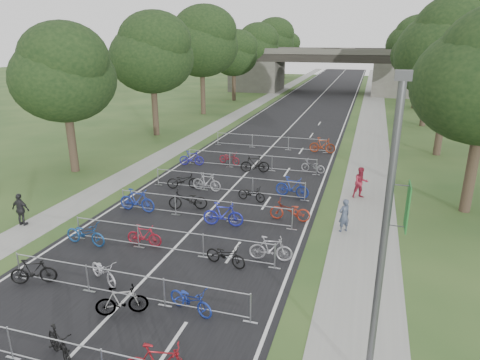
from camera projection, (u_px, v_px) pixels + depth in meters
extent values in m
cube|color=black|center=(311.00, 106.00, 57.27)|extent=(11.00, 140.00, 0.01)
cube|color=gray|center=(373.00, 109.00, 55.05)|extent=(3.00, 140.00, 0.01)
cube|color=gray|center=(257.00, 103.00, 59.35)|extent=(2.00, 140.00, 0.01)
cube|color=silver|center=(311.00, 106.00, 57.27)|extent=(0.12, 140.00, 0.00)
cube|color=#4B4943|center=(257.00, 75.00, 73.25)|extent=(8.00, 8.00, 5.00)
cube|color=#4B4943|center=(399.00, 79.00, 66.87)|extent=(8.00, 8.00, 5.00)
cube|color=black|center=(326.00, 58.00, 69.07)|extent=(30.00, 8.00, 1.20)
cube|color=#4B4943|center=(324.00, 52.00, 65.31)|extent=(30.00, 0.40, 0.90)
cube|color=#4B4943|center=(329.00, 50.00, 72.19)|extent=(30.00, 0.40, 0.90)
cylinder|color=#4C4C51|center=(383.00, 251.00, 10.20)|extent=(0.18, 0.18, 8.00)
cube|color=#4C4C51|center=(404.00, 75.00, 8.89)|extent=(0.35, 0.18, 0.22)
cube|color=#1D6624|center=(408.00, 207.00, 9.70)|extent=(0.03, 0.65, 1.10)
cylinder|color=#33261C|center=(72.00, 141.00, 28.98)|extent=(0.56, 0.56, 4.20)
ellipsoid|color=black|center=(64.00, 79.00, 27.67)|extent=(6.72, 6.72, 5.51)
sphere|color=black|center=(64.00, 58.00, 26.62)|extent=(5.38, 5.38, 5.38)
sphere|color=black|center=(64.00, 91.00, 28.53)|extent=(4.37, 4.37, 4.37)
cylinder|color=#33261C|center=(471.00, 171.00, 22.14)|extent=(0.56, 0.56, 4.48)
sphere|color=black|center=(470.00, 102.00, 21.61)|extent=(4.66, 4.66, 4.66)
cylinder|color=#33261C|center=(155.00, 110.00, 39.77)|extent=(0.56, 0.56, 4.72)
ellipsoid|color=black|center=(152.00, 58.00, 38.29)|extent=(7.56, 7.56, 6.20)
sphere|color=black|center=(154.00, 41.00, 37.19)|extent=(6.05, 6.05, 6.05)
sphere|color=black|center=(150.00, 69.00, 39.18)|extent=(4.91, 4.91, 4.91)
cylinder|color=#33261C|center=(441.00, 123.00, 32.91)|extent=(0.56, 0.56, 5.11)
ellipsoid|color=black|center=(451.00, 55.00, 31.31)|extent=(8.18, 8.18, 6.70)
sphere|color=black|center=(465.00, 31.00, 30.17)|extent=(6.54, 6.54, 6.54)
sphere|color=black|center=(441.00, 69.00, 32.23)|extent=(5.31, 5.31, 5.31)
cylinder|color=#33261C|center=(203.00, 92.00, 50.56)|extent=(0.56, 0.56, 5.25)
ellipsoid|color=black|center=(202.00, 46.00, 48.91)|extent=(8.40, 8.40, 6.89)
sphere|color=black|center=(205.00, 31.00, 47.76)|extent=(6.72, 6.72, 6.72)
sphere|color=black|center=(199.00, 56.00, 49.84)|extent=(5.46, 5.46, 5.46)
cylinder|color=#33261C|center=(425.00, 107.00, 43.98)|extent=(0.56, 0.56, 3.85)
ellipsoid|color=black|center=(430.00, 70.00, 42.78)|extent=(6.16, 6.16, 5.05)
sphere|color=black|center=(439.00, 57.00, 41.77)|extent=(4.93, 4.93, 4.93)
sphere|color=black|center=(423.00, 77.00, 43.62)|extent=(4.00, 4.00, 4.00)
cylinder|color=#33261C|center=(234.00, 86.00, 61.60)|extent=(0.56, 0.56, 4.20)
ellipsoid|color=black|center=(234.00, 56.00, 60.28)|extent=(6.72, 6.72, 5.51)
sphere|color=black|center=(237.00, 46.00, 59.24)|extent=(5.38, 5.38, 5.38)
sphere|color=black|center=(231.00, 62.00, 61.14)|extent=(4.37, 4.37, 4.37)
cylinder|color=#33261C|center=(416.00, 91.00, 54.76)|extent=(0.56, 0.56, 4.48)
ellipsoid|color=black|center=(420.00, 55.00, 53.35)|extent=(7.17, 7.17, 5.88)
sphere|color=black|center=(427.00, 43.00, 52.28)|extent=(5.73, 5.73, 5.73)
sphere|color=black|center=(415.00, 62.00, 54.23)|extent=(4.66, 4.66, 4.66)
cylinder|color=#33261C|center=(255.00, 77.00, 72.39)|extent=(0.56, 0.56, 4.72)
ellipsoid|color=black|center=(256.00, 48.00, 70.91)|extent=(7.56, 7.56, 6.20)
sphere|color=black|center=(259.00, 39.00, 69.81)|extent=(6.05, 6.05, 6.05)
sphere|color=black|center=(254.00, 54.00, 71.80)|extent=(4.91, 4.91, 4.91)
cylinder|color=#33261C|center=(410.00, 80.00, 65.53)|extent=(0.56, 0.56, 5.11)
ellipsoid|color=black|center=(414.00, 45.00, 63.93)|extent=(8.18, 8.18, 6.70)
sphere|color=black|center=(420.00, 34.00, 62.79)|extent=(6.54, 6.54, 6.54)
sphere|color=black|center=(409.00, 52.00, 64.85)|extent=(5.31, 5.31, 5.31)
cylinder|color=#33261C|center=(271.00, 70.00, 83.18)|extent=(0.56, 0.56, 5.25)
ellipsoid|color=black|center=(272.00, 42.00, 81.53)|extent=(8.40, 8.40, 6.89)
sphere|color=black|center=(275.00, 33.00, 80.38)|extent=(6.72, 6.72, 6.72)
sphere|color=black|center=(270.00, 48.00, 82.46)|extent=(5.46, 5.46, 5.46)
cylinder|color=#33261C|center=(405.00, 77.00, 76.60)|extent=(0.56, 0.56, 3.85)
ellipsoid|color=black|center=(407.00, 55.00, 75.40)|extent=(6.16, 6.16, 5.05)
sphere|color=black|center=(412.00, 48.00, 74.39)|extent=(4.93, 4.93, 4.93)
sphere|color=black|center=(404.00, 59.00, 76.24)|extent=(4.00, 4.00, 4.00)
cylinder|color=#33261C|center=(284.00, 69.00, 94.22)|extent=(0.56, 0.56, 4.20)
ellipsoid|color=black|center=(284.00, 49.00, 92.90)|extent=(6.72, 6.72, 5.51)
sphere|color=black|center=(287.00, 43.00, 91.85)|extent=(5.38, 5.38, 5.38)
sphere|color=black|center=(282.00, 53.00, 93.76)|extent=(4.37, 4.37, 4.37)
cylinder|color=#33261C|center=(402.00, 70.00, 87.38)|extent=(0.56, 0.56, 4.48)
ellipsoid|color=black|center=(404.00, 48.00, 85.97)|extent=(7.17, 7.17, 5.88)
sphere|color=black|center=(408.00, 40.00, 84.90)|extent=(5.73, 5.73, 5.73)
sphere|color=black|center=(401.00, 52.00, 86.85)|extent=(4.66, 4.66, 4.66)
cylinder|color=#A6A9AE|center=(52.00, 339.00, 11.63)|extent=(9.20, 0.04, 0.04)
cylinder|color=#A6A9AE|center=(10.00, 343.00, 12.21)|extent=(0.05, 0.05, 1.10)
cube|color=#A6A9AE|center=(13.00, 358.00, 12.38)|extent=(0.50, 0.08, 0.03)
cylinder|color=#A6A9AE|center=(124.00, 273.00, 14.89)|extent=(9.20, 0.04, 0.04)
cylinder|color=#A6A9AE|center=(126.00, 294.00, 15.17)|extent=(9.20, 0.04, 0.04)
cylinder|color=#A6A9AE|center=(19.00, 266.00, 16.33)|extent=(0.05, 0.05, 1.10)
cube|color=#A6A9AE|center=(21.00, 278.00, 16.50)|extent=(0.50, 0.08, 0.03)
cylinder|color=#A6A9AE|center=(88.00, 278.00, 15.48)|extent=(0.05, 0.05, 1.10)
cube|color=#A6A9AE|center=(89.00, 291.00, 15.65)|extent=(0.50, 0.08, 0.03)
cylinder|color=#A6A9AE|center=(164.00, 292.00, 14.62)|extent=(0.05, 0.05, 1.10)
cube|color=#A6A9AE|center=(165.00, 306.00, 14.80)|extent=(0.50, 0.08, 0.03)
cylinder|color=#A6A9AE|center=(250.00, 308.00, 13.77)|extent=(0.05, 0.05, 1.10)
cube|color=#A6A9AE|center=(250.00, 322.00, 13.94)|extent=(0.50, 0.08, 0.03)
cylinder|color=#A6A9AE|center=(169.00, 230.00, 18.15)|extent=(9.20, 0.04, 0.04)
cylinder|color=#A6A9AE|center=(170.00, 249.00, 18.43)|extent=(9.20, 0.04, 0.04)
cylinder|color=#A6A9AE|center=(79.00, 227.00, 19.59)|extent=(0.05, 0.05, 1.10)
cube|color=#A6A9AE|center=(80.00, 238.00, 19.76)|extent=(0.50, 0.08, 0.03)
cylinder|color=#A6A9AE|center=(138.00, 236.00, 18.74)|extent=(0.05, 0.05, 1.10)
cube|color=#A6A9AE|center=(139.00, 247.00, 18.91)|extent=(0.50, 0.08, 0.03)
cylinder|color=#A6A9AE|center=(203.00, 246.00, 17.89)|extent=(0.05, 0.05, 1.10)
cube|color=#A6A9AE|center=(204.00, 257.00, 18.06)|extent=(0.50, 0.08, 0.03)
cylinder|color=#A6A9AE|center=(275.00, 256.00, 17.04)|extent=(0.05, 0.05, 1.10)
cube|color=#A6A9AE|center=(274.00, 268.00, 17.21)|extent=(0.50, 0.08, 0.03)
cylinder|color=#A6A9AE|center=(203.00, 199.00, 21.60)|extent=(9.20, 0.04, 0.04)
cylinder|color=#A6A9AE|center=(203.00, 215.00, 21.87)|extent=(9.20, 0.04, 0.04)
cylinder|color=#A6A9AE|center=(123.00, 199.00, 23.03)|extent=(0.05, 0.05, 1.10)
cube|color=#A6A9AE|center=(124.00, 208.00, 23.20)|extent=(0.50, 0.08, 0.03)
cylinder|color=#A6A9AE|center=(175.00, 205.00, 22.18)|extent=(0.05, 0.05, 1.10)
cube|color=#A6A9AE|center=(176.00, 215.00, 22.35)|extent=(0.50, 0.08, 0.03)
cylinder|color=#A6A9AE|center=(231.00, 212.00, 21.33)|extent=(0.05, 0.05, 1.10)
cube|color=#A6A9AE|center=(231.00, 222.00, 21.50)|extent=(0.50, 0.08, 0.03)
cylinder|color=#A6A9AE|center=(292.00, 219.00, 20.48)|extent=(0.05, 0.05, 1.10)
cube|color=#A6A9AE|center=(292.00, 229.00, 20.65)|extent=(0.50, 0.08, 0.03)
cylinder|color=#A6A9AE|center=(228.00, 176.00, 25.22)|extent=(9.20, 0.04, 0.04)
cylinder|color=#A6A9AE|center=(228.00, 190.00, 25.50)|extent=(9.20, 0.04, 0.04)
cylinder|color=#A6A9AE|center=(158.00, 177.00, 26.66)|extent=(0.05, 0.05, 1.10)
cube|color=#A6A9AE|center=(159.00, 185.00, 26.83)|extent=(0.50, 0.08, 0.03)
cylinder|color=#A6A9AE|center=(204.00, 181.00, 25.80)|extent=(0.05, 0.05, 1.10)
cube|color=#A6A9AE|center=(204.00, 190.00, 25.98)|extent=(0.50, 0.08, 0.03)
cylinder|color=#A6A9AE|center=(253.00, 186.00, 24.95)|extent=(0.05, 0.05, 1.10)
cube|color=#A6A9AE|center=(253.00, 195.00, 25.12)|extent=(0.50, 0.08, 0.03)
cylinder|color=#A6A9AE|center=(305.00, 192.00, 24.10)|extent=(0.05, 0.05, 1.10)
cube|color=#A6A9AE|center=(305.00, 200.00, 24.27)|extent=(0.50, 0.08, 0.03)
cylinder|color=#A6A9AE|center=(251.00, 155.00, 29.75)|extent=(9.20, 0.04, 0.04)
cylinder|color=#A6A9AE|center=(251.00, 167.00, 30.03)|extent=(9.20, 0.04, 0.04)
cylinder|color=#A6A9AE|center=(190.00, 156.00, 31.19)|extent=(0.05, 0.05, 1.10)
cube|color=#A6A9AE|center=(190.00, 163.00, 31.36)|extent=(0.50, 0.08, 0.03)
cylinder|color=#A6A9AE|center=(230.00, 160.00, 30.33)|extent=(0.05, 0.05, 1.10)
cube|color=#A6A9AE|center=(230.00, 167.00, 30.51)|extent=(0.50, 0.08, 0.03)
cylinder|color=#A6A9AE|center=(272.00, 163.00, 29.48)|extent=(0.05, 0.05, 1.10)
cube|color=#A6A9AE|center=(272.00, 171.00, 29.65)|extent=(0.50, 0.08, 0.03)
cylinder|color=#A6A9AE|center=(317.00, 167.00, 28.63)|extent=(0.05, 0.05, 1.10)
cube|color=#A6A9AE|center=(316.00, 175.00, 28.80)|extent=(0.50, 0.08, 0.03)
cylinder|color=#A6A9AE|center=(270.00, 136.00, 35.19)|extent=(9.20, 0.04, 0.04)
cylinder|color=#A6A9AE|center=(270.00, 147.00, 35.46)|extent=(9.20, 0.04, 0.04)
cylinder|color=#A6A9AE|center=(218.00, 139.00, 36.62)|extent=(0.05, 0.05, 1.10)
cube|color=#A6A9AE|center=(218.00, 145.00, 36.79)|extent=(0.50, 0.08, 0.03)
cylinder|color=#A6A9AE|center=(252.00, 141.00, 35.77)|extent=(0.05, 0.05, 1.10)
cube|color=#A6A9AE|center=(252.00, 147.00, 35.94)|extent=(0.50, 0.08, 0.03)
cylinder|color=#A6A9AE|center=(288.00, 143.00, 34.92)|extent=(0.05, 0.05, 1.10)
cube|color=#A6A9AE|center=(288.00, 150.00, 35.09)|extent=(0.50, 0.08, 0.03)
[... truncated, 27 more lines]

